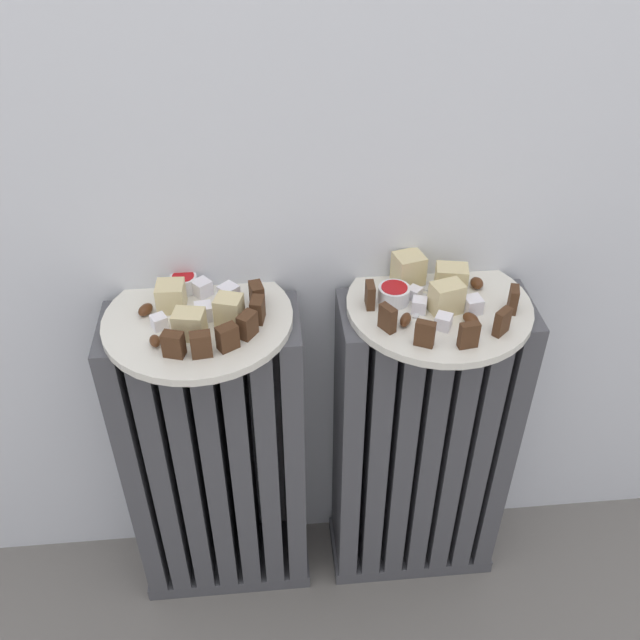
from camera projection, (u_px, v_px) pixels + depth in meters
radiator_left at (218, 463)px, 1.21m from camera, size 0.31×0.14×0.61m
radiator_right at (420, 449)px, 1.23m from camera, size 0.31×0.14×0.61m
plate_left at (198, 319)px, 1.02m from camera, size 0.28×0.28×0.01m
plate_right at (439, 306)px, 1.04m from camera, size 0.28×0.28×0.01m
dark_cake_slice_left_0 at (173, 344)px, 0.93m from camera, size 0.03×0.03×0.04m
dark_cake_slice_left_1 at (201, 344)px, 0.93m from camera, size 0.03×0.02×0.04m
dark_cake_slice_left_2 at (228, 337)px, 0.94m from camera, size 0.03×0.03×0.04m
dark_cake_slice_left_3 at (247, 325)px, 0.97m from camera, size 0.03×0.03×0.04m
dark_cake_slice_left_4 at (258, 310)px, 0.99m from camera, size 0.02×0.03×0.04m
dark_cake_slice_left_5 at (257, 295)px, 1.02m from camera, size 0.02×0.03×0.04m
marble_cake_slice_left_0 at (171, 296)px, 1.02m from camera, size 0.04×0.04×0.04m
marble_cake_slice_left_1 at (189, 324)px, 0.96m from camera, size 0.05×0.04×0.04m
marble_cake_slice_left_2 at (229, 310)px, 0.99m from camera, size 0.04×0.04×0.04m
turkish_delight_left_0 at (203, 312)px, 1.00m from camera, size 0.03×0.03×0.02m
turkish_delight_left_1 at (229, 293)px, 1.04m from camera, size 0.04×0.04×0.03m
turkish_delight_left_2 at (159, 322)px, 0.98m from camera, size 0.03×0.03×0.02m
turkish_delight_left_3 at (202, 288)px, 1.05m from camera, size 0.03×0.03×0.02m
medjool_date_left_0 at (155, 341)px, 0.96m from camera, size 0.02×0.03×0.01m
medjool_date_left_1 at (146, 310)px, 1.01m from camera, size 0.03×0.03×0.02m
jam_bowl_left at (184, 282)px, 1.06m from camera, size 0.04×0.04×0.03m
dark_cake_slice_right_0 at (370, 295)px, 1.02m from camera, size 0.01×0.03×0.04m
dark_cake_slice_right_1 at (388, 318)px, 0.98m from camera, size 0.02×0.03×0.04m
dark_cake_slice_right_2 at (425, 334)px, 0.95m from camera, size 0.03×0.02×0.04m
dark_cake_slice_right_3 at (469, 335)px, 0.95m from camera, size 0.03×0.02×0.04m
dark_cake_slice_right_4 at (502, 322)px, 0.97m from camera, size 0.03×0.03×0.04m
dark_cake_slice_right_5 at (513, 300)px, 1.01m from camera, size 0.02×0.03×0.04m
marble_cake_slice_right_0 at (446, 298)px, 1.01m from camera, size 0.05×0.04×0.05m
marble_cake_slice_right_1 at (451, 279)px, 1.05m from camera, size 0.05×0.04×0.04m
marble_cake_slice_right_2 at (408, 269)px, 1.06m from camera, size 0.05×0.05×0.05m
turkish_delight_right_0 at (414, 293)px, 1.04m from camera, size 0.03×0.03×0.02m
turkish_delight_right_1 at (473, 305)px, 1.01m from camera, size 0.03×0.03×0.02m
turkish_delight_right_2 at (443, 322)px, 0.98m from camera, size 0.03×0.03×0.02m
turkish_delight_right_3 at (419, 305)px, 1.02m from camera, size 0.03×0.03×0.02m
medjool_date_right_0 at (477, 283)px, 1.07m from camera, size 0.02×0.02×0.02m
medjool_date_right_1 at (405, 320)px, 0.99m from camera, size 0.03×0.03×0.02m
medjool_date_right_2 at (471, 319)px, 0.99m from camera, size 0.03×0.03×0.02m
jam_bowl_right at (394, 293)px, 1.03m from camera, size 0.05×0.05×0.03m
fork at (423, 297)px, 1.05m from camera, size 0.05×0.09×0.00m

